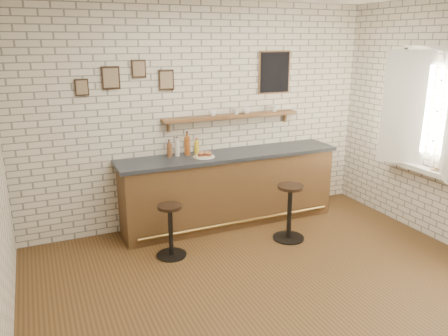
{
  "coord_description": "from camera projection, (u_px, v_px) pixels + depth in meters",
  "views": [
    {
      "loc": [
        -2.12,
        -3.54,
        2.5
      ],
      "look_at": [
        -0.16,
        0.9,
        1.07
      ],
      "focal_mm": 35.0,
      "sensor_mm": 36.0,
      "label": 1
    }
  ],
  "objects": [
    {
      "name": "shelf_cup_c",
      "position": [
        247.0,
        110.0,
        6.11
      ],
      "size": [
        0.14,
        0.14,
        0.09
      ],
      "primitive_type": "imported",
      "rotation": [
        0.0,
        0.0,
        1.78
      ],
      "color": "white",
      "rests_on": "wall_shelf"
    },
    {
      "name": "bar_stool_left",
      "position": [
        171.0,
        229.0,
        5.16
      ],
      "size": [
        0.36,
        0.36,
        0.65
      ],
      "color": "black",
      "rests_on": "ground"
    },
    {
      "name": "sandwich_plate",
      "position": [
        204.0,
        157.0,
        5.76
      ],
      "size": [
        0.28,
        0.28,
        0.01
      ],
      "primitive_type": "cylinder",
      "color": "white",
      "rests_on": "bar_counter"
    },
    {
      "name": "back_wall_decor",
      "position": [
        218.0,
        75.0,
        5.88
      ],
      "size": [
        2.96,
        0.02,
        0.56
      ],
      "color": "black",
      "rests_on": "ground"
    },
    {
      "name": "bitters_bottle_brown",
      "position": [
        169.0,
        150.0,
        5.75
      ],
      "size": [
        0.07,
        0.07,
        0.23
      ],
      "color": "brown",
      "rests_on": "bar_counter"
    },
    {
      "name": "shelf_cup_b",
      "position": [
        237.0,
        111.0,
        6.05
      ],
      "size": [
        0.12,
        0.12,
        0.08
      ],
      "primitive_type": "imported",
      "rotation": [
        0.0,
        0.0,
        1.15
      ],
      "color": "white",
      "rests_on": "wall_shelf"
    },
    {
      "name": "bitters_bottle_white",
      "position": [
        177.0,
        148.0,
        5.78
      ],
      "size": [
        0.07,
        0.07,
        0.26
      ],
      "color": "beige",
      "rests_on": "bar_counter"
    },
    {
      "name": "bar_stool_right",
      "position": [
        290.0,
        210.0,
        5.6
      ],
      "size": [
        0.41,
        0.41,
        0.73
      ],
      "color": "black",
      "rests_on": "ground"
    },
    {
      "name": "casement_window",
      "position": [
        432.0,
        112.0,
        5.34
      ],
      "size": [
        0.4,
        1.3,
        1.56
      ],
      "color": "white",
      "rests_on": "ground"
    },
    {
      "name": "book_lower",
      "position": [
        439.0,
        171.0,
        5.37
      ],
      "size": [
        0.22,
        0.25,
        0.02
      ],
      "primitive_type": "imported",
      "rotation": [
        0.0,
        0.0,
        0.29
      ],
      "color": "tan",
      "rests_on": "window_sill"
    },
    {
      "name": "shelf_cup_a",
      "position": [
        212.0,
        113.0,
        5.91
      ],
      "size": [
        0.14,
        0.14,
        0.09
      ],
      "primitive_type": "imported",
      "rotation": [
        0.0,
        0.0,
        0.3
      ],
      "color": "white",
      "rests_on": "wall_shelf"
    },
    {
      "name": "condiment_bottle_yellow",
      "position": [
        197.0,
        147.0,
        5.89
      ],
      "size": [
        0.07,
        0.07,
        0.22
      ],
      "color": "gold",
      "rests_on": "bar_counter"
    },
    {
      "name": "bitters_bottle_amber",
      "position": [
        187.0,
        145.0,
        5.83
      ],
      "size": [
        0.08,
        0.08,
        0.32
      ],
      "color": "brown",
      "rests_on": "bar_counter"
    },
    {
      "name": "window_sill",
      "position": [
        426.0,
        170.0,
        5.57
      ],
      "size": [
        0.2,
        1.35,
        0.06
      ],
      "color": "white",
      "rests_on": "ground"
    },
    {
      "name": "ground",
      "position": [
        272.0,
        284.0,
        4.64
      ],
      "size": [
        5.0,
        5.0,
        0.0
      ],
      "primitive_type": "plane",
      "color": "brown",
      "rests_on": "ground"
    },
    {
      "name": "ciabatta_sandwich",
      "position": [
        205.0,
        154.0,
        5.75
      ],
      "size": [
        0.21,
        0.16,
        0.06
      ],
      "color": "#BD814D",
      "rests_on": "sandwich_plate"
    },
    {
      "name": "bar_counter",
      "position": [
        230.0,
        188.0,
        6.09
      ],
      "size": [
        3.1,
        0.65,
        1.01
      ],
      "color": "brown",
      "rests_on": "ground"
    },
    {
      "name": "book_upper",
      "position": [
        441.0,
        170.0,
        5.35
      ],
      "size": [
        0.2,
        0.25,
        0.02
      ],
      "primitive_type": "imported",
      "rotation": [
        0.0,
        0.0,
        -0.12
      ],
      "color": "tan",
      "rests_on": "book_lower"
    },
    {
      "name": "wall_shelf",
      "position": [
        232.0,
        116.0,
        6.04
      ],
      "size": [
        2.0,
        0.18,
        0.18
      ],
      "color": "brown",
      "rests_on": "ground"
    },
    {
      "name": "shelf_cup_d",
      "position": [
        274.0,
        108.0,
        6.28
      ],
      "size": [
        0.1,
        0.1,
        0.09
      ],
      "primitive_type": "imported",
      "rotation": [
        0.0,
        0.0,
        -0.06
      ],
      "color": "white",
      "rests_on": "wall_shelf"
    },
    {
      "name": "potato_chips",
      "position": [
        203.0,
        156.0,
        5.75
      ],
      "size": [
        0.27,
        0.19,
        0.0
      ],
      "color": "#DEB94E",
      "rests_on": "sandwich_plate"
    }
  ]
}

